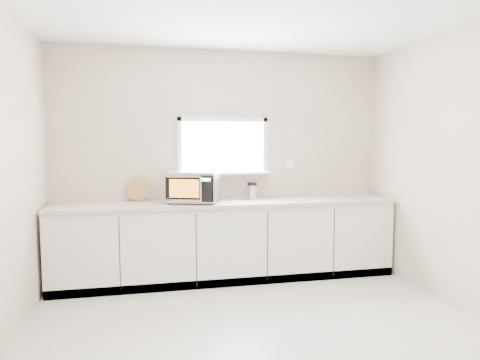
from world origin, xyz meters
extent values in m
plane|color=beige|center=(0.00, 0.00, 0.00)|extent=(4.00, 4.00, 0.00)
cube|color=beige|center=(0.00, 2.00, 1.35)|extent=(4.00, 0.02, 2.70)
cube|color=white|center=(0.00, 1.99, 1.55)|extent=(1.00, 0.02, 0.60)
cube|color=white|center=(0.00, 1.92, 1.23)|extent=(1.12, 0.16, 0.03)
cube|color=white|center=(0.00, 1.97, 1.88)|extent=(1.10, 0.04, 0.05)
cube|color=white|center=(0.00, 1.97, 1.23)|extent=(1.10, 0.04, 0.05)
cube|color=white|center=(-0.53, 1.97, 1.55)|extent=(0.05, 0.04, 0.70)
cube|color=white|center=(0.53, 1.97, 1.55)|extent=(0.05, 0.04, 0.70)
cube|color=white|center=(0.85, 1.99, 1.32)|extent=(0.12, 0.01, 0.12)
cube|color=silver|center=(0.00, 1.70, 0.44)|extent=(3.92, 0.60, 0.88)
cube|color=beige|center=(0.00, 1.69, 0.90)|extent=(3.92, 0.64, 0.04)
cylinder|color=black|center=(-0.66, 1.61, 0.93)|extent=(0.03, 0.03, 0.02)
cylinder|color=black|center=(-0.56, 1.92, 0.93)|extent=(0.03, 0.03, 0.02)
cylinder|color=black|center=(-0.23, 1.46, 0.93)|extent=(0.03, 0.03, 0.02)
cylinder|color=black|center=(-0.12, 1.77, 0.93)|extent=(0.03, 0.03, 0.02)
cube|color=#B3B6BB|center=(-0.39, 1.69, 1.10)|extent=(0.66, 0.57, 0.33)
cube|color=black|center=(-0.46, 1.49, 1.10)|extent=(0.51, 0.18, 0.29)
cube|color=#FFA326|center=(-0.52, 1.50, 1.10)|extent=(0.31, 0.11, 0.20)
cylinder|color=silver|center=(-0.34, 1.42, 1.10)|extent=(0.03, 0.03, 0.26)
cube|color=black|center=(-0.29, 1.42, 1.10)|extent=(0.13, 0.05, 0.28)
cube|color=#19FF33|center=(-0.29, 1.42, 1.20)|extent=(0.09, 0.03, 0.03)
cube|color=silver|center=(-0.39, 1.69, 1.27)|extent=(0.66, 0.57, 0.01)
cube|color=#3F1F16|center=(-0.63, 1.67, 1.07)|extent=(0.12, 0.25, 0.29)
cube|color=black|center=(-0.67, 1.61, 1.18)|extent=(0.02, 0.05, 0.11)
cube|color=black|center=(-0.63, 1.61, 1.19)|extent=(0.02, 0.05, 0.11)
cube|color=black|center=(-0.60, 1.61, 1.17)|extent=(0.02, 0.05, 0.11)
cube|color=black|center=(-0.65, 1.61, 1.22)|extent=(0.02, 0.05, 0.11)
cube|color=black|center=(-0.61, 1.61, 1.22)|extent=(0.02, 0.05, 0.11)
cylinder|color=#AA7C42|center=(-1.01, 1.94, 1.06)|extent=(0.27, 0.07, 0.27)
cylinder|color=#B3B6BB|center=(0.33, 1.84, 1.00)|extent=(0.15, 0.15, 0.16)
cylinder|color=black|center=(0.33, 1.84, 1.10)|extent=(0.14, 0.14, 0.04)
camera|label=1|loc=(-0.90, -3.13, 1.61)|focal=32.00mm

